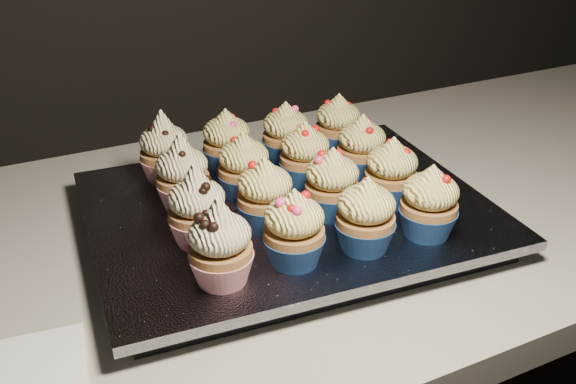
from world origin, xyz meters
name	(u,v)px	position (x,y,z in m)	size (l,w,h in m)	color
worktop	(106,271)	(0.00, 1.70, 0.88)	(2.44, 0.64, 0.04)	beige
baking_tray	(288,221)	(0.21, 1.66, 0.91)	(0.42, 0.32, 0.02)	black
foil_lining	(288,208)	(0.21, 1.66, 0.93)	(0.46, 0.36, 0.01)	silver
cupcake_0	(220,246)	(0.09, 1.55, 0.97)	(0.06, 0.06, 0.10)	#A8172A
cupcake_1	(294,230)	(0.17, 1.55, 0.97)	(0.06, 0.06, 0.08)	navy
cupcake_2	(366,217)	(0.24, 1.54, 0.97)	(0.06, 0.06, 0.08)	navy
cupcake_3	(429,204)	(0.32, 1.53, 0.97)	(0.06, 0.06, 0.08)	navy
cupcake_4	(197,209)	(0.09, 1.63, 0.97)	(0.06, 0.06, 0.10)	#A8172A
cupcake_5	(265,196)	(0.17, 1.63, 0.97)	(0.06, 0.06, 0.08)	navy
cupcake_6	(332,185)	(0.25, 1.62, 0.97)	(0.06, 0.06, 0.08)	navy
cupcake_7	(391,173)	(0.32, 1.61, 0.97)	(0.06, 0.06, 0.08)	navy
cupcake_8	(183,175)	(0.10, 1.71, 0.97)	(0.06, 0.06, 0.10)	#A8172A
cupcake_9	(244,168)	(0.18, 1.70, 0.97)	(0.06, 0.06, 0.08)	navy
cupcake_10	(305,156)	(0.26, 1.70, 0.97)	(0.06, 0.06, 0.08)	navy
cupcake_11	(361,148)	(0.33, 1.69, 0.97)	(0.06, 0.06, 0.08)	navy
cupcake_12	(165,150)	(0.10, 1.79, 0.97)	(0.06, 0.06, 0.10)	#A8172A
cupcake_13	(227,142)	(0.19, 1.78, 0.97)	(0.06, 0.06, 0.08)	navy
cupcake_14	(286,135)	(0.27, 1.77, 0.97)	(0.06, 0.06, 0.08)	navy
cupcake_15	(338,126)	(0.34, 1.77, 0.97)	(0.06, 0.06, 0.08)	navy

